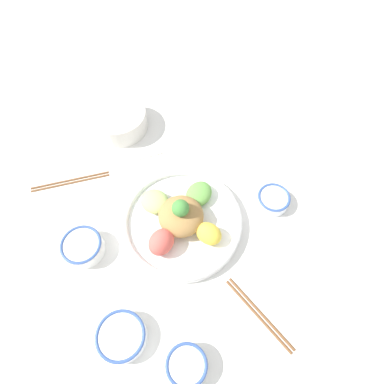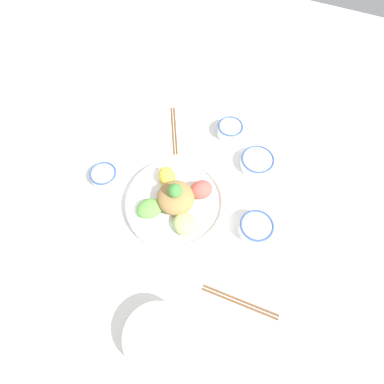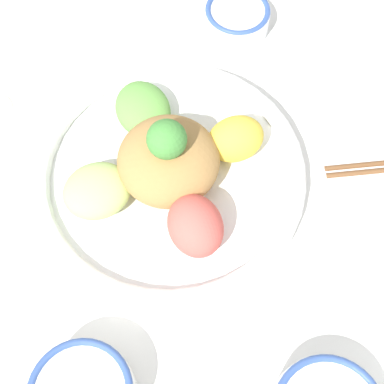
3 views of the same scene
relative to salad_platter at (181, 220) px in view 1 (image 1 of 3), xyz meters
name	(u,v)px [view 1 (image 1 of 3)]	position (x,y,z in m)	size (l,w,h in m)	color
ground_plane	(175,226)	(0.02, 0.00, -0.03)	(2.40, 2.40, 0.00)	white
salad_platter	(181,220)	(0.00, 0.00, 0.00)	(0.32, 0.32, 0.12)	white
sauce_bowl_red	(121,336)	(0.19, 0.24, -0.01)	(0.11, 0.11, 0.04)	white
rice_bowl_blue	(83,247)	(0.26, 0.01, 0.00)	(0.10, 0.10, 0.05)	white
sauce_bowl_dark	(187,365)	(0.07, 0.33, 0.00)	(0.09, 0.09, 0.04)	white
rice_bowl_plain	(273,198)	(-0.26, 0.00, -0.01)	(0.09, 0.09, 0.04)	white
side_serving_bowl	(119,119)	(0.11, -0.38, 0.01)	(0.17, 0.17, 0.07)	silver
chopsticks_pair_near	(259,314)	(-0.12, 0.27, -0.02)	(0.11, 0.20, 0.01)	brown
chopsticks_pair_far	(70,181)	(0.28, -0.21, -0.02)	(0.22, 0.02, 0.01)	brown
serving_spoon_main	(163,151)	(0.00, -0.25, -0.03)	(0.13, 0.04, 0.01)	beige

